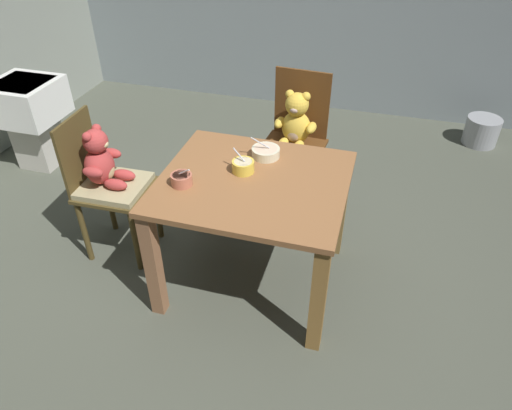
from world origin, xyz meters
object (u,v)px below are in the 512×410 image
dining_table (253,201)px  teddy_chair_far_center (296,129)px  porridge_bowl_yellow_center (243,166)px  metal_pail (482,131)px  porridge_bowl_cream_far_center (266,152)px  sink_basin (30,112)px  teddy_chair_near_left (105,174)px  porridge_bowl_terracotta_near_left (182,179)px

dining_table → teddy_chair_far_center: teddy_chair_far_center is taller
porridge_bowl_yellow_center → metal_pail: size_ratio=0.43×
porridge_bowl_cream_far_center → sink_basin: size_ratio=0.23×
teddy_chair_far_center → dining_table: bearing=1.6°
dining_table → porridge_bowl_cream_far_center: porridge_bowl_cream_far_center is taller
dining_table → teddy_chair_far_center: (0.04, 0.88, 0.00)m
teddy_chair_near_left → porridge_bowl_terracotta_near_left: (0.58, -0.18, 0.18)m
dining_table → porridge_bowl_terracotta_near_left: 0.41m
porridge_bowl_cream_far_center → metal_pail: bearing=52.6°
metal_pail → porridge_bowl_cream_far_center: bearing=-127.4°
porridge_bowl_cream_far_center → teddy_chair_near_left: bearing=-167.3°
porridge_bowl_yellow_center → porridge_bowl_terracotta_near_left: (-0.26, -0.20, -0.00)m
metal_pail → teddy_chair_far_center: bearing=-138.1°
teddy_chair_far_center → porridge_bowl_terracotta_near_left: teddy_chair_far_center is taller
porridge_bowl_cream_far_center → porridge_bowl_yellow_center: bearing=-113.0°
porridge_bowl_terracotta_near_left → sink_basin: 1.97m
dining_table → porridge_bowl_cream_far_center: (0.00, 0.25, 0.17)m
porridge_bowl_cream_far_center → metal_pail: 2.48m
dining_table → porridge_bowl_terracotta_near_left: porridge_bowl_terracotta_near_left is taller
porridge_bowl_cream_far_center → porridge_bowl_terracotta_near_left: 0.52m
porridge_bowl_terracotta_near_left → porridge_bowl_cream_far_center: bearing=48.5°
teddy_chair_near_left → sink_basin: size_ratio=1.28×
porridge_bowl_cream_far_center → sink_basin: (-2.05, 0.56, -0.28)m
dining_table → teddy_chair_near_left: size_ratio=1.08×
teddy_chair_far_center → metal_pail: (1.42, 1.27, -0.45)m
teddy_chair_near_left → teddy_chair_far_center: bearing=39.4°
porridge_bowl_terracotta_near_left → teddy_chair_near_left: bearing=163.0°
teddy_chair_far_center → porridge_bowl_yellow_center: 0.84m
teddy_chair_near_left → porridge_bowl_yellow_center: bearing=0.1°
porridge_bowl_cream_far_center → teddy_chair_far_center: bearing=86.4°
porridge_bowl_yellow_center → metal_pail: bearing=53.7°
dining_table → teddy_chair_far_center: size_ratio=1.04×
dining_table → porridge_bowl_terracotta_near_left: bearing=-157.3°
dining_table → sink_basin: size_ratio=1.38×
teddy_chair_far_center → sink_basin: teddy_chair_far_center is taller
dining_table → porridge_bowl_cream_far_center: bearing=89.1°
teddy_chair_near_left → sink_basin: (-1.13, 0.76, -0.10)m
porridge_bowl_yellow_center → sink_basin: size_ratio=0.18×
dining_table → metal_pail: size_ratio=3.36×
porridge_bowl_cream_far_center → porridge_bowl_terracotta_near_left: bearing=-131.5°
porridge_bowl_cream_far_center → dining_table: bearing=-90.9°
dining_table → porridge_bowl_yellow_center: size_ratio=7.88×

